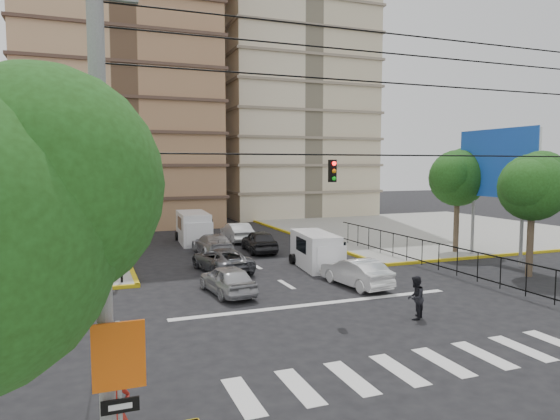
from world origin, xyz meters
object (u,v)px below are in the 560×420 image
traffic_light_nw (120,224)px  van_right_lane (317,251)px  car_white_front_right (356,272)px  van_left_lane (194,228)px  district_sign (119,372)px  pedestrian_sw_corner (115,413)px  car_silver_front_left (227,279)px  pedestrian_crosswalk (416,298)px

traffic_light_nw → van_right_lane: size_ratio=0.92×
van_right_lane → car_white_front_right: size_ratio=1.10×
van_left_lane → district_sign: bearing=-100.2°
car_white_front_right → pedestrian_sw_corner: bearing=36.0°
car_silver_front_left → pedestrian_crosswalk: pedestrian_crosswalk is taller
van_right_lane → van_left_lane: (-4.90, 11.80, 0.16)m
traffic_light_nw → pedestrian_crosswalk: 14.55m
car_silver_front_left → pedestrian_sw_corner: 13.36m
traffic_light_nw → van_right_lane: 11.15m
van_left_lane → car_silver_front_left: 15.70m
van_left_lane → pedestrian_crosswalk: 22.38m
car_white_front_right → pedestrian_sw_corner: size_ratio=2.34×
traffic_light_nw → pedestrian_sw_corner: size_ratio=2.39×
van_left_lane → van_right_lane: bearing=-64.1°
van_right_lane → pedestrian_crosswalk: van_right_lane is taller
car_white_front_right → traffic_light_nw: bearing=-29.4°
district_sign → pedestrian_sw_corner: (-0.05, 1.34, -1.38)m
traffic_light_nw → district_sign: (-1.00, -17.04, -0.66)m
pedestrian_crosswalk → traffic_light_nw: bearing=-83.7°
pedestrian_sw_corner → car_silver_front_left: bearing=38.0°
traffic_light_nw → van_left_lane: bearing=63.4°
van_left_lane → car_white_front_right: bearing=-70.2°
traffic_light_nw → van_right_lane: bearing=1.3°
traffic_light_nw → car_silver_front_left: size_ratio=1.08×
car_silver_front_left → traffic_light_nw: bearing=-45.0°
district_sign → traffic_light_nw: bearing=86.6°
van_right_lane → car_silver_front_left: size_ratio=1.16×
van_right_lane → pedestrian_crosswalk: (-0.51, -10.15, -0.14)m
van_left_lane → car_silver_front_left: van_left_lane is taller
van_left_lane → pedestrian_crosswalk: (4.38, -21.95, -0.30)m
car_white_front_right → pedestrian_crosswalk: bearing=77.8°
van_left_lane → car_silver_front_left: (-1.52, -15.62, -0.46)m
van_right_lane → traffic_light_nw: bearing=-171.9°
district_sign → car_silver_front_left: 14.67m
pedestrian_crosswalk → car_silver_front_left: bearing=-87.2°
pedestrian_crosswalk → pedestrian_sw_corner: bearing=-13.3°
pedestrian_sw_corner → car_white_front_right: bearing=16.1°
pedestrian_sw_corner → van_right_lane: bearing=25.7°
van_left_lane → pedestrian_sw_corner: 28.65m
district_sign → car_white_front_right: district_sign is taller
car_white_front_right → pedestrian_sw_corner: 16.44m
district_sign → pedestrian_sw_corner: 1.93m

